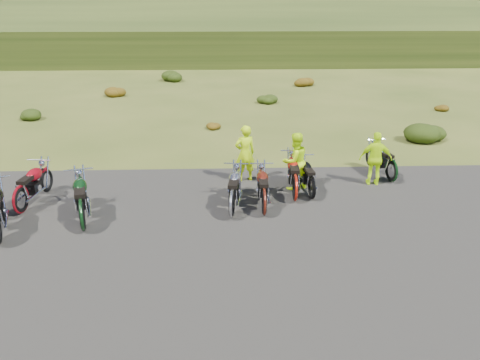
{
  "coord_description": "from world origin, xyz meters",
  "views": [
    {
      "loc": [
        0.08,
        -10.87,
        5.41
      ],
      "look_at": [
        0.52,
        0.6,
        0.93
      ],
      "focal_mm": 35.0,
      "sensor_mm": 36.0,
      "label": 1
    }
  ],
  "objects_px": {
    "motorcycle_0": "(0,244)",
    "motorcycle_3": "(232,218)",
    "person_middle": "(245,154)",
    "motorcycle_7": "(390,182)"
  },
  "relations": [
    {
      "from": "motorcycle_0",
      "to": "motorcycle_3",
      "type": "height_order",
      "value": "motorcycle_0"
    },
    {
      "from": "motorcycle_3",
      "to": "motorcycle_7",
      "type": "height_order",
      "value": "motorcycle_3"
    },
    {
      "from": "motorcycle_0",
      "to": "person_middle",
      "type": "height_order",
      "value": "person_middle"
    },
    {
      "from": "motorcycle_3",
      "to": "person_middle",
      "type": "height_order",
      "value": "person_middle"
    },
    {
      "from": "motorcycle_0",
      "to": "motorcycle_3",
      "type": "bearing_deg",
      "value": -98.83
    },
    {
      "from": "person_middle",
      "to": "motorcycle_7",
      "type": "bearing_deg",
      "value": 160.0
    },
    {
      "from": "motorcycle_0",
      "to": "motorcycle_7",
      "type": "height_order",
      "value": "motorcycle_0"
    },
    {
      "from": "motorcycle_0",
      "to": "person_middle",
      "type": "xyz_separation_m",
      "value": [
        5.95,
        3.85,
        0.89
      ]
    },
    {
      "from": "motorcycle_7",
      "to": "person_middle",
      "type": "distance_m",
      "value": 4.66
    },
    {
      "from": "motorcycle_7",
      "to": "person_middle",
      "type": "bearing_deg",
      "value": 76.29
    }
  ]
}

